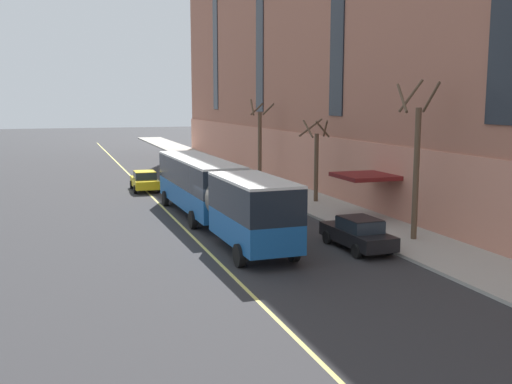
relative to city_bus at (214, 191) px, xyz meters
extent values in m
plane|color=#303033|center=(-0.19, -1.69, -2.05)|extent=(260.00, 260.00, 0.00)
cube|color=#ADA89E|center=(8.43, 1.31, -1.98)|extent=(4.26, 160.00, 0.15)
cube|color=tan|center=(10.49, -1.69, 0.15)|extent=(0.14, 110.00, 4.40)
cube|color=maroon|center=(8.96, -0.79, 0.55)|extent=(3.20, 3.40, 0.24)
cube|color=#19569E|center=(-0.08, 3.55, -0.81)|extent=(2.76, 11.80, 1.26)
cube|color=black|center=(-0.08, 3.55, 0.59)|extent=(2.78, 11.80, 1.53)
cube|color=silver|center=(-0.08, 3.55, 1.42)|extent=(2.79, 11.80, 0.12)
cube|color=#19232D|center=(-0.22, 9.45, 0.44)|extent=(2.29, 0.13, 1.15)
cube|color=orange|center=(-0.22, 9.46, 1.18)|extent=(1.74, 0.10, 0.28)
cube|color=black|center=(-0.22, 9.47, -1.33)|extent=(2.44, 0.18, 0.24)
cube|color=white|center=(-1.09, 9.45, -1.08)|extent=(0.28, 0.07, 0.18)
cube|color=white|center=(0.65, 9.49, -1.08)|extent=(0.28, 0.07, 0.18)
cylinder|color=#595651|center=(0.07, -2.82, -0.04)|extent=(2.39, 1.06, 2.36)
cube|color=#19569E|center=(0.15, -6.42, -0.81)|extent=(2.63, 6.27, 1.26)
cube|color=black|center=(0.15, -6.42, 0.59)|extent=(2.65, 6.27, 1.53)
cube|color=silver|center=(0.15, -6.42, 1.42)|extent=(2.66, 6.27, 0.12)
cylinder|color=black|center=(-1.42, 7.63, -1.55)|extent=(0.32, 1.01, 1.00)
cylinder|color=black|center=(1.06, 7.69, -1.55)|extent=(0.32, 1.01, 1.00)
cylinder|color=black|center=(-1.24, 0.00, -1.55)|extent=(0.32, 1.01, 1.00)
cylinder|color=black|center=(1.24, 0.06, -1.55)|extent=(0.32, 1.01, 1.00)
cylinder|color=black|center=(-1.05, -8.16, -1.55)|extent=(0.32, 1.01, 1.00)
cylinder|color=black|center=(1.44, -8.10, -1.55)|extent=(0.32, 1.01, 1.00)
cube|color=black|center=(5.13, -7.00, -1.41)|extent=(1.84, 4.70, 0.64)
cube|color=#232D38|center=(5.14, -7.23, -0.81)|extent=(1.56, 2.13, 0.56)
cube|color=black|center=(5.14, -7.23, -0.51)|extent=(1.53, 2.04, 0.04)
cylinder|color=black|center=(4.26, -5.58, -1.73)|extent=(0.24, 0.65, 0.64)
cylinder|color=black|center=(5.93, -5.53, -1.73)|extent=(0.24, 0.65, 0.64)
cylinder|color=black|center=(4.34, -8.46, -1.73)|extent=(0.24, 0.65, 0.64)
cylinder|color=black|center=(6.01, -8.41, -1.73)|extent=(0.24, 0.65, 0.64)
cube|color=silver|center=(4.97, 16.04, -1.41)|extent=(1.89, 4.38, 0.64)
cube|color=#232D38|center=(4.98, 15.83, -0.81)|extent=(1.60, 2.00, 0.56)
cube|color=silver|center=(4.98, 15.83, -0.51)|extent=(1.57, 1.91, 0.04)
cylinder|color=black|center=(4.07, 17.35, -1.73)|extent=(0.24, 0.65, 0.64)
cylinder|color=black|center=(5.79, 17.41, -1.73)|extent=(0.24, 0.65, 0.64)
cylinder|color=black|center=(4.16, 14.67, -1.73)|extent=(0.24, 0.65, 0.64)
cylinder|color=black|center=(5.87, 14.73, -1.73)|extent=(0.24, 0.65, 0.64)
cube|color=#BCAD89|center=(5.22, 31.81, -1.41)|extent=(1.83, 4.74, 0.64)
cube|color=#232D38|center=(5.22, 31.58, -0.81)|extent=(1.57, 2.15, 0.56)
cube|color=#BCAD89|center=(5.22, 31.58, -0.51)|extent=(1.53, 2.06, 0.04)
cylinder|color=black|center=(4.40, 33.29, -1.73)|extent=(0.23, 0.64, 0.64)
cylinder|color=black|center=(6.10, 33.26, -1.73)|extent=(0.23, 0.64, 0.64)
cylinder|color=black|center=(4.34, 30.37, -1.73)|extent=(0.23, 0.64, 0.64)
cylinder|color=black|center=(6.04, 30.34, -1.73)|extent=(0.23, 0.64, 0.64)
cube|color=black|center=(5.01, 5.48, -1.41)|extent=(1.94, 4.74, 0.64)
cube|color=#232D38|center=(5.01, 5.25, -0.81)|extent=(1.63, 2.16, 0.56)
cube|color=black|center=(5.01, 5.25, -0.51)|extent=(1.59, 2.07, 0.04)
cylinder|color=black|center=(4.09, 6.89, -1.73)|extent=(0.24, 0.65, 0.64)
cylinder|color=black|center=(5.81, 6.96, -1.73)|extent=(0.24, 0.65, 0.64)
cylinder|color=black|center=(4.20, 4.00, -1.73)|extent=(0.24, 0.65, 0.64)
cylinder|color=black|center=(5.92, 4.07, -1.73)|extent=(0.24, 0.65, 0.64)
cube|color=black|center=(4.97, 25.68, -1.41)|extent=(1.93, 4.52, 0.64)
cube|color=#232D38|center=(4.96, 25.45, -0.81)|extent=(1.65, 2.06, 0.56)
cube|color=black|center=(4.96, 25.45, -0.51)|extent=(1.62, 1.96, 0.04)
cylinder|color=black|center=(4.11, 27.09, -1.73)|extent=(0.24, 0.65, 0.64)
cylinder|color=black|center=(5.89, 27.05, -1.73)|extent=(0.24, 0.65, 0.64)
cylinder|color=black|center=(4.04, 24.31, -1.73)|extent=(0.24, 0.65, 0.64)
cylinder|color=black|center=(5.83, 24.27, -1.73)|extent=(0.24, 0.65, 0.64)
cube|color=yellow|center=(-1.75, 14.96, -1.41)|extent=(1.90, 4.37, 0.64)
cube|color=#232D38|center=(-1.76, 14.74, -0.81)|extent=(1.63, 1.98, 0.56)
cube|color=yellow|center=(-1.76, 14.74, -0.51)|extent=(1.60, 1.90, 0.04)
cylinder|color=black|center=(-2.62, 16.32, -1.73)|extent=(0.23, 0.64, 0.64)
cylinder|color=black|center=(-0.84, 16.29, -1.73)|extent=(0.23, 0.64, 0.64)
cylinder|color=black|center=(-2.67, 13.63, -1.73)|extent=(0.23, 0.64, 0.64)
cylinder|color=black|center=(-0.89, 13.60, -1.73)|extent=(0.23, 0.64, 0.64)
cylinder|color=brown|center=(8.56, -6.52, 1.34)|extent=(0.29, 0.29, 6.50)
cylinder|color=brown|center=(9.22, -6.54, 5.09)|extent=(0.19, 1.42, 1.48)
cylinder|color=brown|center=(8.51, -5.87, 5.16)|extent=(1.40, 0.22, 1.62)
cylinder|color=brown|center=(7.76, -6.28, 5.05)|extent=(0.61, 1.71, 1.41)
cylinder|color=brown|center=(8.56, 5.39, 0.41)|extent=(0.29, 0.29, 4.63)
cylinder|color=brown|center=(9.12, 5.25, 3.06)|extent=(0.44, 1.25, 1.16)
cylinder|color=brown|center=(8.47, 6.26, 3.09)|extent=(1.81, 0.30, 1.24)
cylinder|color=brown|center=(7.90, 5.34, 3.05)|extent=(0.24, 1.41, 1.16)
cylinder|color=brown|center=(8.73, 4.84, 3.05)|extent=(1.22, 0.49, 1.14)
cylinder|color=brown|center=(8.56, 17.30, 1.01)|extent=(0.32, 0.32, 5.82)
cylinder|color=brown|center=(9.40, 17.50, 4.18)|extent=(0.54, 1.78, 1.05)
cylinder|color=brown|center=(8.48, 17.87, 4.19)|extent=(1.24, 0.32, 1.06)
cylinder|color=brown|center=(7.90, 17.39, 4.37)|extent=(0.32, 1.42, 1.40)
cube|color=#E0D66B|center=(-1.70, 1.31, -2.05)|extent=(0.16, 140.00, 0.01)
camera|label=1|loc=(-8.18, -31.72, 4.94)|focal=42.00mm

